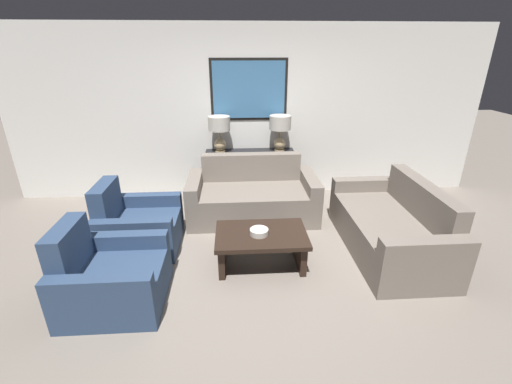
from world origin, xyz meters
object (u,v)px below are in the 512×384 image
Objects in this scene: decorative_bowl at (259,232)px; armchair_near_camera at (110,278)px; couch_by_side at (391,228)px; armchair_near_back_wall at (137,226)px; console_table at (250,175)px; coffee_table at (261,242)px; table_lamp_left at (219,128)px; table_lamp_right at (280,128)px; couch_by_back_wall at (253,197)px.

decorative_bowl is 1.55m from armchair_near_camera.
armchair_near_back_wall is (-3.09, 0.27, -0.02)m from couch_by_side.
console_table is 2.03m from armchair_near_back_wall.
armchair_near_back_wall reaches higher than console_table.
table_lamp_left is at bearing 104.39° from coffee_table.
coffee_table is (0.03, -1.92, -0.10)m from console_table.
decorative_bowl is at bearing -20.06° from armchair_near_back_wall.
armchair_near_camera reaches higher than console_table.
table_lamp_right is at bearing 0.00° from table_lamp_left.
coffee_table is at bearing 52.31° from decorative_bowl.
couch_by_back_wall is 1.92m from couch_by_side.
console_table is 0.77× the size of couch_by_side.
coffee_table is (0.49, -1.92, -0.86)m from table_lamp_left.
couch_by_back_wall is 2.00× the size of armchair_near_camera.
couch_by_side is (1.62, -1.02, 0.00)m from couch_by_back_wall.
couch_by_back_wall is 8.96× the size of decorative_bowl.
decorative_bowl is (-0.02, -0.03, 0.15)m from coffee_table.
couch_by_back_wall reaches higher than armchair_near_back_wall.
decorative_bowl is at bearing -89.82° from couch_by_back_wall.
console_table is at bearing 58.88° from armchair_near_camera.
armchair_near_back_wall is at bearing -152.93° from couch_by_back_wall.
armchair_near_camera is (-1.47, -0.48, -0.18)m from decorative_bowl.
couch_by_back_wall reaches higher than armchair_near_camera.
couch_by_back_wall is 2.00× the size of armchair_near_back_wall.
armchair_near_camera reaches higher than decorative_bowl.
couch_by_side reaches higher than console_table.
coffee_table is at bearing -88.84° from couch_by_back_wall.
couch_by_back_wall is 1.29m from decorative_bowl.
table_lamp_right is 2.22m from couch_by_side.
table_lamp_left reaches higher than console_table.
decorative_bowl is at bearing -89.88° from console_table.
armchair_near_camera is (-1.93, -2.42, -0.89)m from table_lamp_right.
console_table is at bearing 43.90° from armchair_near_back_wall.
couch_by_side is 2.00× the size of armchair_near_back_wall.
table_lamp_left is (-0.47, 0.00, 0.77)m from console_table.
coffee_table is at bearing -171.60° from couch_by_side.
table_lamp_left is at bearing 180.00° from table_lamp_right.
armchair_near_back_wall is at bearing -136.10° from console_table.
couch_by_back_wall is at bearing -125.22° from table_lamp_right.
table_lamp_right is (0.47, 0.00, 0.77)m from console_table.
console_table is 0.77× the size of couch_by_back_wall.
decorative_bowl is 1.57m from armchair_near_back_wall.
table_lamp_left is 0.31× the size of couch_by_back_wall.
armchair_near_camera is (-1.49, -0.51, -0.03)m from coffee_table.
table_lamp_right reaches higher than armchair_near_back_wall.
coffee_table is 1.57m from armchair_near_back_wall.
couch_by_side is 1.65m from decorative_bowl.
decorative_bowl is 0.22× the size of armchair_near_back_wall.
armchair_near_camera is at bearing -128.51° from table_lamp_right.
console_table is at bearing 133.98° from couch_by_side.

